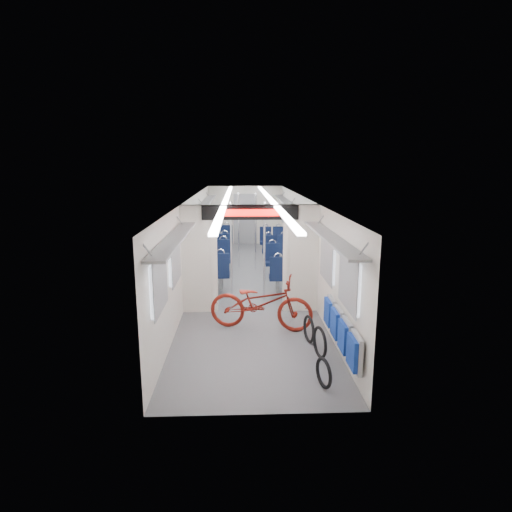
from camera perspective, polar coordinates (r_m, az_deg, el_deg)
The scene contains 14 objects.
carriage at distance 10.76m, azimuth -1.02°, elevation 3.45°, with size 12.00×12.02×2.31m.
bicycle at distance 8.24m, azimuth 0.65°, elevation -6.26°, with size 0.70×2.00×1.05m, color maroon.
flip_bench at distance 6.93m, azimuth 11.22°, elevation -9.63°, with size 0.12×2.11×0.52m.
bike_hoop_a at distance 6.37m, azimuth 9.01°, elevation -15.34°, with size 0.45×0.45×0.05m, color black.
bike_hoop_b at distance 7.23m, azimuth 8.49°, elevation -11.49°, with size 0.53×0.53×0.05m, color black.
bike_hoop_c at distance 7.79m, azimuth 7.06°, elevation -9.81°, with size 0.50×0.50×0.05m, color black.
seat_bay_near_left at distance 11.60m, azimuth -5.69°, elevation -0.80°, with size 0.91×2.07×1.10m.
seat_bay_near_right at distance 11.27m, azimuth 3.73°, elevation -1.25°, with size 0.88×1.92×1.05m.
seat_bay_far_left at distance 14.58m, azimuth -4.99°, elevation 1.87°, with size 0.91×2.05×1.09m.
seat_bay_far_right at distance 14.43m, azimuth 2.42°, elevation 1.73°, with size 0.88×1.93×1.06m.
stanchion_near_left at distance 9.87m, azimuth -3.31°, elevation 0.57°, with size 0.04×0.04×2.30m, color silver.
stanchion_near_right at distance 9.83m, azimuth 1.11°, elevation 0.54°, with size 0.05×0.05×2.30m, color silver.
stanchion_far_left at distance 13.06m, azimuth -2.32°, elevation 3.42°, with size 0.04×0.04×2.30m, color silver.
stanchion_far_right at distance 12.73m, azimuth -0.09°, elevation 3.21°, with size 0.04×0.04×2.30m, color silver.
Camera 1 is at (-0.22, -10.90, 3.12)m, focal length 30.00 mm.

